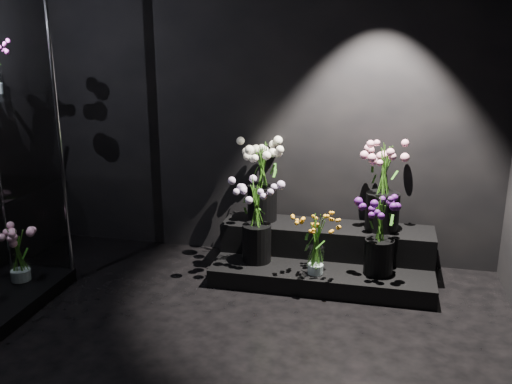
% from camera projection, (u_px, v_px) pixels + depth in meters
% --- Properties ---
extents(floor, '(4.00, 4.00, 0.00)m').
position_uv_depth(floor, '(193.00, 379.00, 3.35)').
color(floor, black).
rests_on(floor, ground).
extents(wall_back, '(4.00, 0.00, 4.00)m').
position_uv_depth(wall_back, '(265.00, 98.00, 4.82)').
color(wall_back, black).
rests_on(wall_back, floor).
extents(display_riser, '(1.75, 0.78, 0.39)m').
position_uv_depth(display_riser, '(325.00, 255.00, 4.72)').
color(display_riser, black).
rests_on(display_riser, floor).
extents(bouquet_orange_bells, '(0.29, 0.29, 0.49)m').
position_uv_depth(bouquet_orange_bells, '(316.00, 243.00, 4.35)').
color(bouquet_orange_bells, white).
rests_on(bouquet_orange_bells, display_riser).
extents(bouquet_lilac, '(0.42, 0.42, 0.70)m').
position_uv_depth(bouquet_lilac, '(257.00, 214.00, 4.54)').
color(bouquet_lilac, black).
rests_on(bouquet_lilac, display_riser).
extents(bouquet_purple, '(0.39, 0.39, 0.62)m').
position_uv_depth(bouquet_purple, '(380.00, 232.00, 4.33)').
color(bouquet_purple, black).
rests_on(bouquet_purple, display_riser).
extents(bouquet_cream_roses, '(0.50, 0.50, 0.68)m').
position_uv_depth(bouquet_cream_roses, '(262.00, 175.00, 4.79)').
color(bouquet_cream_roses, black).
rests_on(bouquet_cream_roses, display_riser).
extents(bouquet_pink_roses, '(0.40, 0.40, 0.71)m').
position_uv_depth(bouquet_pink_roses, '(384.00, 183.00, 4.56)').
color(bouquet_pink_roses, black).
rests_on(bouquet_pink_roses, display_riser).
extents(bouquet_case_base_pink, '(0.34, 0.34, 0.44)m').
position_uv_depth(bouquet_case_base_pink, '(18.00, 253.00, 4.34)').
color(bouquet_case_base_pink, white).
rests_on(bouquet_case_base_pink, display_case).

